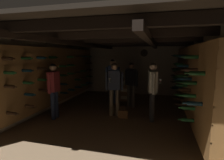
% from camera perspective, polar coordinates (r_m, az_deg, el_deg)
% --- Properties ---
extents(ground_plane, '(8.40, 8.40, 0.00)m').
position_cam_1_polar(ground_plane, '(5.66, 1.17, -10.90)').
color(ground_plane, '#8C7051').
extents(room_shell, '(4.72, 6.52, 2.41)m').
position_cam_1_polar(room_shell, '(5.63, 1.89, 3.79)').
color(room_shell, beige).
rests_on(room_shell, ground_plane).
extents(wine_crate_stack, '(0.52, 0.35, 0.90)m').
position_cam_1_polar(wine_crate_stack, '(7.24, 4.25, -3.00)').
color(wine_crate_stack, brown).
rests_on(wine_crate_stack, ground_plane).
extents(display_bottle, '(0.08, 0.08, 0.35)m').
position_cam_1_polar(display_bottle, '(7.20, 5.10, 1.64)').
color(display_bottle, '#194723').
rests_on(display_bottle, wine_crate_stack).
extents(person_host_center, '(0.53, 0.38, 1.60)m').
position_cam_1_polar(person_host_center, '(5.37, 0.72, -1.38)').
color(person_host_center, brown).
rests_on(person_host_center, ground_plane).
extents(person_guest_mid_left, '(0.34, 0.54, 1.59)m').
position_cam_1_polar(person_guest_mid_left, '(5.39, -17.89, -1.78)').
color(person_guest_mid_left, '#232D4C').
rests_on(person_guest_mid_left, ground_plane).
extents(person_guest_rear_center, '(0.50, 0.42, 1.67)m').
position_cam_1_polar(person_guest_rear_center, '(6.69, 0.20, 0.95)').
color(person_guest_rear_center, '#232D4C').
rests_on(person_guest_rear_center, ground_plane).
extents(person_guest_mid_right, '(0.37, 0.53, 1.63)m').
position_cam_1_polar(person_guest_mid_right, '(5.05, 12.70, -1.91)').
color(person_guest_mid_right, '#2D2D33').
rests_on(person_guest_mid_right, ground_plane).
extents(person_guest_far_right, '(0.48, 0.36, 1.56)m').
position_cam_1_polar(person_guest_far_right, '(6.31, 6.10, -0.23)').
color(person_guest_far_right, '#4C473D').
rests_on(person_guest_far_right, ground_plane).
extents(handbag, '(0.28, 0.12, 0.35)m').
position_cam_1_polar(handbag, '(5.37, 3.49, -10.63)').
color(handbag, brown).
rests_on(handbag, ground_plane).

